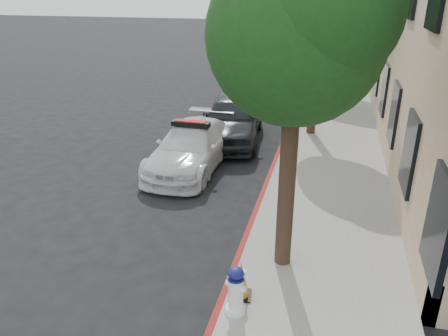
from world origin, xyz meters
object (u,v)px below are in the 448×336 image
parked_car_far (289,71)px  fire_hydrant (236,291)px  police_car (192,147)px  traffic_cone (241,279)px  parked_car_mid (233,118)px

parked_car_far → fire_hydrant: (1.15, -17.68, -0.26)m
police_car → traffic_cone: 6.08m
traffic_cone → parked_car_mid: bearing=104.0°
parked_car_far → traffic_cone: 17.32m
parked_car_mid → parked_car_far: bearing=78.1°
parked_car_mid → traffic_cone: bearing=-82.2°
parked_car_far → traffic_cone: (1.15, -17.28, -0.33)m
parked_car_mid → fire_hydrant: 8.81m
parked_car_mid → parked_car_far: size_ratio=0.94×
police_car → parked_car_far: bearing=84.2°
parked_car_mid → traffic_cone: (2.04, -8.17, -0.31)m
police_car → parked_car_mid: (0.60, 2.70, 0.15)m
parked_car_mid → parked_car_far: 9.15m
police_car → fire_hydrant: 6.44m
parked_car_far → fire_hydrant: bearing=-83.7°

